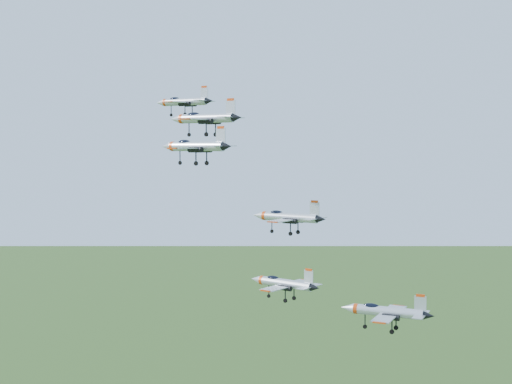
% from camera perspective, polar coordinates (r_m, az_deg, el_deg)
% --- Properties ---
extents(jet_lead, '(11.69, 9.78, 3.13)m').
position_cam_1_polar(jet_lead, '(121.34, -5.85, 7.20)').
color(jet_lead, silver).
extents(jet_left_high, '(13.32, 11.20, 3.58)m').
position_cam_1_polar(jet_left_high, '(109.03, -4.18, 5.91)').
color(jet_left_high, silver).
extents(jet_right_high, '(11.61, 9.84, 3.14)m').
position_cam_1_polar(jet_right_high, '(91.80, -4.93, 3.68)').
color(jet_right_high, silver).
extents(jet_left_low, '(12.59, 10.60, 3.38)m').
position_cam_1_polar(jet_left_low, '(107.17, 2.52, -2.00)').
color(jet_left_low, silver).
extents(jet_right_low, '(10.63, 9.05, 2.90)m').
position_cam_1_polar(jet_right_low, '(92.82, 2.19, -7.28)').
color(jet_right_low, silver).
extents(jet_trail, '(13.31, 11.00, 3.56)m').
position_cam_1_polar(jet_trail, '(101.86, 10.30, -9.37)').
color(jet_trail, silver).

